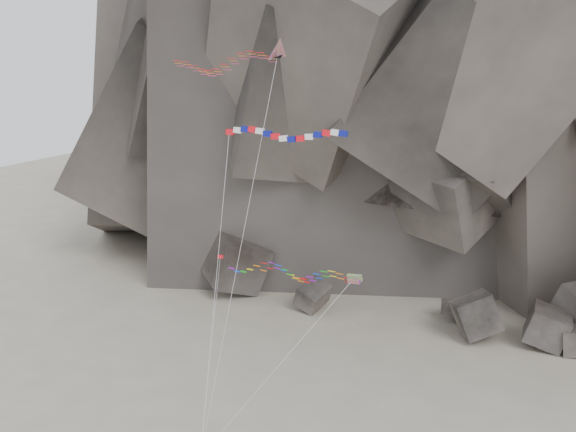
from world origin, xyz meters
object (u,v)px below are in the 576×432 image
at_px(delta_kite, 219,63).
at_px(banner_kite, 284,136).
at_px(parafoil_kite, 285,271).
at_px(pennant_kite, 216,301).

xyz_separation_m(delta_kite, banner_kite, (6.99, -2.21, -5.33)).
distance_m(delta_kite, parafoil_kite, 18.21).
distance_m(banner_kite, pennant_kite, 16.01).
bearing_deg(parafoil_kite, pennant_kite, -145.17).
xyz_separation_m(delta_kite, parafoil_kite, (5.49, 1.00, -17.33)).
distance_m(banner_kite, parafoil_kite, 12.51).
height_order(delta_kite, pennant_kite, delta_kite).
relative_size(banner_kite, parafoil_kite, 1.77).
distance_m(delta_kite, banner_kite, 9.06).
xyz_separation_m(delta_kite, pennant_kite, (0.31, -1.93, -19.88)).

